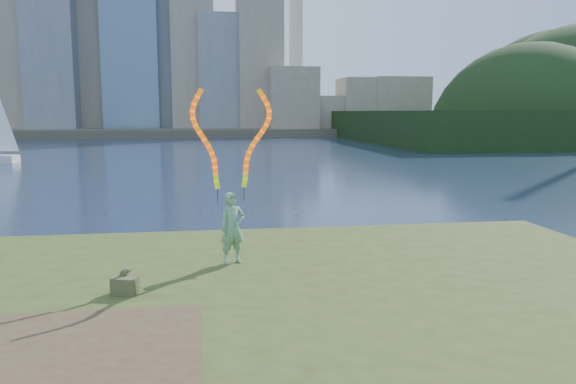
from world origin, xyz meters
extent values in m
plane|color=#18243D|center=(0.00, 0.00, 0.00)|extent=(320.00, 320.00, 0.00)
cube|color=#374619|center=(0.00, -2.50, 0.15)|extent=(20.00, 18.00, 0.30)
cube|color=#374619|center=(0.00, -2.20, 0.40)|extent=(17.00, 15.00, 0.30)
cube|color=#374619|center=(0.00, -2.00, 0.65)|extent=(14.00, 12.00, 0.30)
cube|color=#47331E|center=(-2.20, -3.20, 0.81)|extent=(3.20, 3.00, 0.02)
cube|color=#494435|center=(0.00, 95.00, 0.60)|extent=(320.00, 40.00, 1.20)
imported|color=#147424|center=(0.05, 0.82, 1.53)|extent=(0.62, 0.52, 1.47)
cylinder|color=black|center=(-0.24, 0.81, 2.21)|extent=(0.02, 0.02, 0.30)
cylinder|color=black|center=(0.31, 1.02, 2.21)|extent=(0.02, 0.02, 0.30)
cube|color=#43492A|center=(-1.88, -0.92, 0.95)|extent=(0.48, 0.39, 0.30)
cylinder|color=#43492A|center=(-1.88, -0.72, 1.14)|extent=(0.18, 0.29, 0.10)
camera|label=1|loc=(-0.49, -10.48, 3.89)|focal=35.00mm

